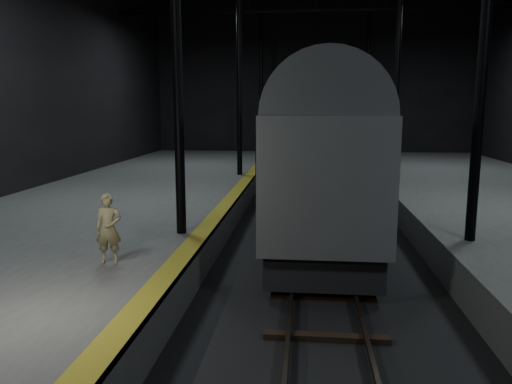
# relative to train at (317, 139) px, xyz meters

# --- Properties ---
(ground) EXTENTS (44.00, 44.00, 0.00)m
(ground) POSITION_rel_train_xyz_m (0.00, -3.94, -3.10)
(ground) COLOR black
(ground) RESTS_ON ground
(platform_left) EXTENTS (9.00, 43.80, 1.00)m
(platform_left) POSITION_rel_train_xyz_m (-7.50, -3.94, -2.60)
(platform_left) COLOR #4B4B48
(platform_left) RESTS_ON ground
(tactile_strip) EXTENTS (0.50, 43.80, 0.01)m
(tactile_strip) POSITION_rel_train_xyz_m (-3.25, -3.94, -2.09)
(tactile_strip) COLOR olive
(tactile_strip) RESTS_ON platform_left
(track) EXTENTS (2.40, 43.00, 0.24)m
(track) POSITION_rel_train_xyz_m (0.00, -3.94, -3.03)
(track) COLOR #3F3328
(track) RESTS_ON ground
(train) EXTENTS (3.11, 20.78, 5.55)m
(train) POSITION_rel_train_xyz_m (0.00, 0.00, 0.00)
(train) COLOR #AAADB3
(train) RESTS_ON ground
(woman) EXTENTS (0.61, 0.45, 1.54)m
(woman) POSITION_rel_train_xyz_m (-4.71, -10.71, -1.33)
(woman) COLOR #988D5D
(woman) RESTS_ON platform_left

